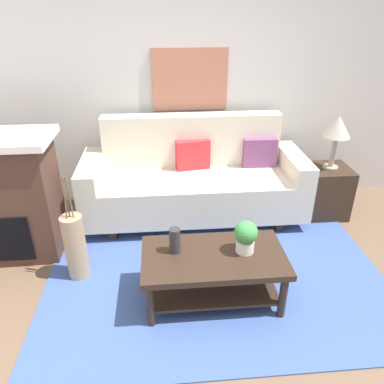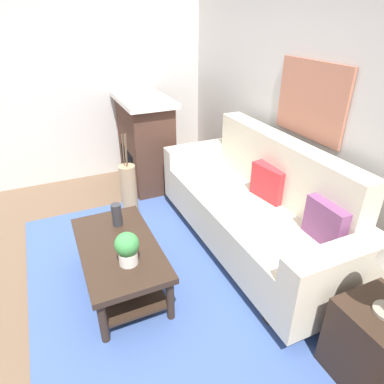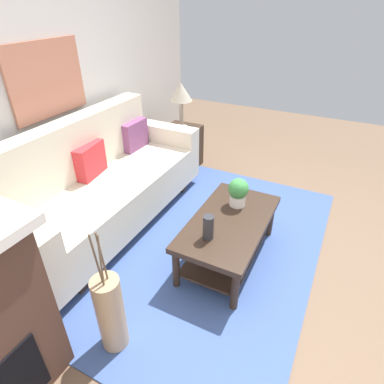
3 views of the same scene
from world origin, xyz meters
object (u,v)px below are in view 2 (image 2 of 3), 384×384
Objects in this scene: coffee_table at (120,257)px; fireplace at (145,142)px; side_table at (374,345)px; couch at (255,208)px; throw_pillow_crimson at (269,182)px; throw_pillow_plum at (326,222)px; tabletop_vase at (117,215)px; framed_painting at (311,100)px; floor_vase at (129,190)px; potted_plant_tabletop at (127,248)px.

fireplace reaches higher than coffee_table.
side_table is at bearing 40.67° from coffee_table.
side_table is (1.43, 1.23, -0.03)m from coffee_table.
fireplace is at bearing -163.63° from couch.
throw_pillow_crimson is 0.73m from throw_pillow_plum.
throw_pillow_crimson is at bearing 180.00° from throw_pillow_plum.
tabletop_vase is at bearing -125.86° from throw_pillow_plum.
throw_pillow_crimson is 1.77× the size of tabletop_vase.
side_table reaches higher than coffee_table.
couch is 11.37× the size of tabletop_vase.
framed_painting is at bearing 159.28° from side_table.
throw_pillow_crimson is 1.88m from fireplace.
floor_vase is 0.74× the size of framed_painting.
potted_plant_tabletop is (0.27, -1.42, -0.11)m from throw_pillow_crimson.
framed_painting reaches higher than coffee_table.
fireplace is (-1.76, -0.64, -0.09)m from throw_pillow_crimson.
tabletop_vase is 0.92m from floor_vase.
framed_painting reaches higher than side_table.
throw_pillow_plum is 0.86m from side_table.
potted_plant_tabletop is 0.47× the size of side_table.
side_table is 0.70× the size of framed_painting.
floor_vase is at bearing 165.48° from potted_plant_tabletop.
couch is 1.44m from floor_vase.
side_table is at bearing -3.35° from couch.
potted_plant_tabletop is (0.27, -1.29, 0.14)m from couch.
side_table is 1.92m from framed_painting.
potted_plant_tabletop is at bearing -78.05° from couch.
couch is 3.88× the size of floor_vase.
couch is 1.33m from potted_plant_tabletop.
throw_pillow_plum is (0.73, 0.00, 0.00)m from throw_pillow_crimson.
couch is 0.78m from throw_pillow_plum.
coffee_table is 0.35m from potted_plant_tabletop.
potted_plant_tabletop reaches higher than floor_vase.
coffee_table is 0.95× the size of fireplace.
tabletop_vase is (-0.99, -1.37, -0.15)m from throw_pillow_plum.
potted_plant_tabletop reaches higher than tabletop_vase.
couch reaches higher than throw_pillow_crimson.
fireplace is at bearing -172.36° from side_table.
tabletop_vase is at bearing -98.71° from framed_painting.
couch is 4.14× the size of side_table.
framed_painting is (-1.46, 0.55, 1.12)m from side_table.
throw_pillow_plum is 1.08m from framed_painting.
throw_pillow_plum is 0.64× the size of side_table.
couch is at bearing 78.11° from tabletop_vase.
coffee_table is 1.98m from fireplace.
throw_pillow_crimson is 1.48m from coffee_table.
couch is 1.28m from tabletop_vase.
throw_pillow_crimson is at bearing 171.78° from side_table.
coffee_table is 1.96× the size of side_table.
fireplace reaches higher than throw_pillow_plum.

